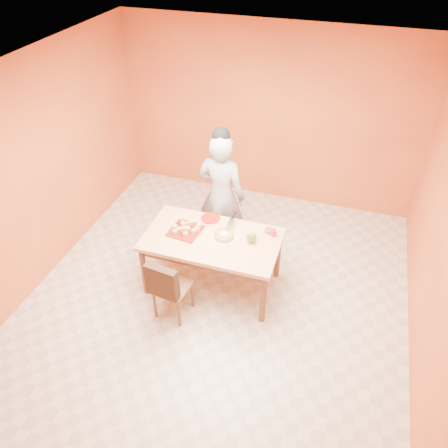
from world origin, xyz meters
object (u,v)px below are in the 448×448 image
(magenta_glass, at_px, (274,233))
(dining_table, at_px, (212,244))
(red_dinner_plate, at_px, (211,218))
(checker_tin, at_px, (269,231))
(pastry_platter, at_px, (185,231))
(egg_ornament, at_px, (251,237))
(dining_chair, at_px, (172,286))
(sponge_cake, at_px, (224,235))
(person, at_px, (221,195))

(magenta_glass, bearing_deg, dining_table, -159.00)
(red_dinner_plate, distance_m, checker_tin, 0.76)
(pastry_platter, distance_m, egg_ornament, 0.81)
(egg_ornament, bearing_deg, dining_chair, -162.38)
(sponge_cake, bearing_deg, person, 110.63)
(dining_chair, relative_size, pastry_platter, 2.44)
(checker_tin, bearing_deg, person, 150.76)
(dining_chair, bearing_deg, pastry_platter, 102.77)
(pastry_platter, distance_m, sponge_cake, 0.48)
(dining_chair, height_order, person, person)
(egg_ornament, bearing_deg, pastry_platter, 159.32)
(dining_chair, distance_m, checker_tin, 1.32)
(dining_table, xyz_separation_m, red_dinner_plate, (-0.14, 0.35, 0.10))
(red_dinner_plate, distance_m, egg_ornament, 0.67)
(egg_ornament, relative_size, magenta_glass, 1.69)
(pastry_platter, relative_size, sponge_cake, 1.49)
(pastry_platter, relative_size, red_dinner_plate, 1.50)
(dining_table, bearing_deg, pastry_platter, 176.73)
(sponge_cake, height_order, checker_tin, sponge_cake)
(dining_chair, bearing_deg, red_dinner_plate, 88.57)
(dining_table, distance_m, dining_chair, 0.69)
(sponge_cake, bearing_deg, magenta_glass, 21.89)
(pastry_platter, xyz_separation_m, magenta_glass, (1.02, 0.24, 0.03))
(dining_table, relative_size, egg_ornament, 10.53)
(magenta_glass, bearing_deg, person, 149.57)
(sponge_cake, bearing_deg, pastry_platter, -177.22)
(pastry_platter, bearing_deg, egg_ornament, 3.27)
(egg_ornament, xyz_separation_m, checker_tin, (0.16, 0.25, -0.06))
(dining_chair, xyz_separation_m, checker_tin, (0.90, 0.91, 0.32))
(sponge_cake, bearing_deg, dining_chair, -123.44)
(dining_table, xyz_separation_m, pastry_platter, (-0.34, 0.02, 0.10))
(red_dinner_plate, xyz_separation_m, magenta_glass, (0.82, -0.09, 0.04))
(dining_table, distance_m, checker_tin, 0.70)
(dining_table, height_order, checker_tin, checker_tin)
(dining_chair, xyz_separation_m, pastry_platter, (-0.06, 0.61, 0.32))
(person, height_order, egg_ornament, person)
(egg_ornament, xyz_separation_m, magenta_glass, (0.22, 0.20, -0.03))
(checker_tin, bearing_deg, sponge_cake, -150.31)
(dining_table, relative_size, magenta_glass, 17.78)
(dining_chair, xyz_separation_m, sponge_cake, (0.42, 0.64, 0.35))
(magenta_glass, bearing_deg, egg_ornament, -138.30)
(red_dinner_plate, xyz_separation_m, checker_tin, (0.76, -0.03, 0.01))
(sponge_cake, distance_m, checker_tin, 0.55)
(pastry_platter, relative_size, magenta_glass, 3.96)
(dining_table, height_order, person, person)
(pastry_platter, bearing_deg, checker_tin, 17.22)
(sponge_cake, height_order, magenta_glass, magenta_glass)
(pastry_platter, relative_size, checker_tin, 3.28)
(sponge_cake, xyz_separation_m, checker_tin, (0.48, 0.27, -0.02))
(sponge_cake, distance_m, magenta_glass, 0.59)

